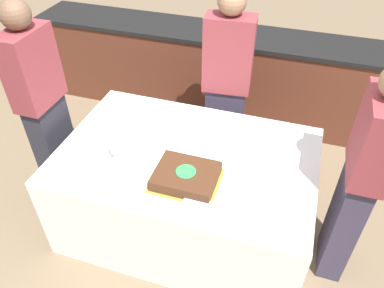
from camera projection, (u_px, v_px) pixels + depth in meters
name	position (u px, v px, depth m)	size (l,w,h in m)	color
ground_plane	(187.00, 222.00, 3.05)	(14.00, 14.00, 0.00)	#7A664C
back_counter	(237.00, 75.00, 3.96)	(4.40, 0.58, 0.92)	#5B2D1E
dining_table	(187.00, 191.00, 2.81)	(1.77, 1.17, 0.74)	white
cake	(186.00, 176.00, 2.35)	(0.43, 0.36, 0.08)	gold
plate_stack	(115.00, 137.00, 2.66)	(0.21, 0.21, 0.07)	white
wine_glass	(114.00, 147.00, 2.46)	(0.07, 0.07, 0.17)	white
side_plate_near_cake	(209.00, 151.00, 2.60)	(0.21, 0.21, 0.00)	white
utensil_pile	(196.00, 206.00, 2.20)	(0.17, 0.11, 0.02)	white
person_cutting_cake	(227.00, 84.00, 3.07)	(0.40, 0.24, 1.64)	#383347
person_seated_left	(44.00, 110.00, 2.75)	(0.20, 0.38, 1.69)	#282833
person_seated_right	(359.00, 181.00, 2.26)	(0.20, 0.41, 1.61)	#383347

